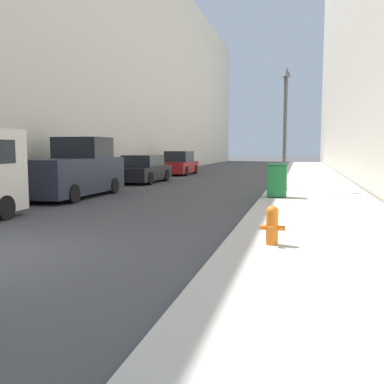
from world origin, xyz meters
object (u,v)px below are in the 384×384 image
object	(u,v)px
trash_bin	(277,180)
pickup_truck	(73,171)
lamppost	(285,121)
parked_sedan_far	(179,164)
fire_hydrant	(272,224)
parked_sedan_near	(143,170)

from	to	relation	value
trash_bin	pickup_truck	xyz separation A→B (m)	(-7.55, -0.66, 0.24)
pickup_truck	lamppost	bearing A→B (deg)	23.97
lamppost	trash_bin	bearing A→B (deg)	-92.77
pickup_truck	parked_sedan_far	xyz separation A→B (m)	(0.12, 14.16, -0.23)
fire_hydrant	trash_bin	size ratio (longest dim) A/B	0.60
trash_bin	pickup_truck	size ratio (longest dim) A/B	0.23
trash_bin	parked_sedan_far	size ratio (longest dim) A/B	0.27
trash_bin	lamppost	size ratio (longest dim) A/B	0.23
trash_bin	parked_sedan_near	distance (m)	9.80
fire_hydrant	lamppost	distance (m)	10.64
trash_bin	lamppost	distance (m)	3.54
trash_bin	parked_sedan_far	world-z (taller)	parked_sedan_far
lamppost	pickup_truck	world-z (taller)	lamppost
parked_sedan_far	parked_sedan_near	bearing A→B (deg)	-89.88
parked_sedan_near	parked_sedan_far	distance (m)	7.10
parked_sedan_near	lamppost	bearing A→B (deg)	-25.83
parked_sedan_far	lamppost	bearing A→B (deg)	-54.89
trash_bin	parked_sedan_far	xyz separation A→B (m)	(-7.42, 13.51, 0.01)
fire_hydrant	parked_sedan_near	distance (m)	16.00
fire_hydrant	lamppost	bearing A→B (deg)	91.03
lamppost	parked_sedan_far	bearing A→B (deg)	125.11
pickup_truck	parked_sedan_near	xyz separation A→B (m)	(0.14, 7.07, -0.29)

